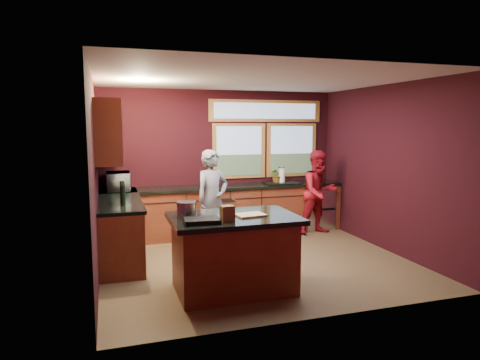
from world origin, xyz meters
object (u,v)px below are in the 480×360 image
stock_pot (187,209)px  person_red (319,192)px  island (234,253)px  person_grey (212,200)px  cutting_board (250,215)px

stock_pot → person_red: bearing=35.7°
island → person_red: person_red is taller
person_grey → person_red: 2.19m
stock_pot → person_grey: bearing=66.8°
island → stock_pot: size_ratio=6.46×
person_grey → stock_pot: (-0.73, -1.71, 0.21)m
person_red → cutting_board: 3.13m
person_red → person_grey: bearing=-178.0°
person_grey → stock_pot: 1.87m
person_red → island: bearing=-144.2°
cutting_board → stock_pot: (-0.75, 0.20, 0.08)m
cutting_board → stock_pot: bearing=165.1°
island → stock_pot: 0.80m
island → person_grey: 1.90m
island → cutting_board: 0.52m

